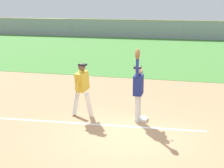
# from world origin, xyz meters

# --- Properties ---
(ground_plane) EXTENTS (73.47, 73.47, 0.00)m
(ground_plane) POSITION_xyz_m (0.00, 0.00, 0.00)
(ground_plane) COLOR tan
(outfield_grass) EXTENTS (42.49, 17.05, 0.01)m
(outfield_grass) POSITION_xyz_m (0.00, 15.65, 0.01)
(outfield_grass) COLOR #478438
(outfield_grass) RESTS_ON ground_plane
(chalk_foul_line) EXTENTS (11.98, 0.88, 0.01)m
(chalk_foul_line) POSITION_xyz_m (-3.92, 0.49, 0.00)
(chalk_foul_line) COLOR white
(chalk_foul_line) RESTS_ON ground_plane
(first_base) EXTENTS (0.39, 0.39, 0.08)m
(first_base) POSITION_xyz_m (0.08, 1.39, 0.04)
(first_base) COLOR white
(first_base) RESTS_ON ground_plane
(fielder) EXTENTS (0.28, 0.89, 2.28)m
(fielder) POSITION_xyz_m (0.00, 1.24, 1.12)
(fielder) COLOR silver
(fielder) RESTS_ON ground_plane
(runner) EXTENTS (0.75, 0.84, 1.72)m
(runner) POSITION_xyz_m (-1.79, 1.30, 1.00)
(runner) COLOR white
(runner) RESTS_ON ground_plane
(baseball) EXTENTS (0.07, 0.07, 0.07)m
(baseball) POSITION_xyz_m (-0.05, 1.64, 2.00)
(baseball) COLOR white
(outfield_fence) EXTENTS (42.57, 0.08, 1.69)m
(outfield_fence) POSITION_xyz_m (0.00, 24.17, 0.85)
(outfield_fence) COLOR #93999E
(outfield_fence) RESTS_ON ground_plane
(parked_car_tan) EXTENTS (4.53, 2.38, 1.25)m
(parked_car_tan) POSITION_xyz_m (-8.81, 26.69, 0.67)
(parked_car_tan) COLOR tan
(parked_car_tan) RESTS_ON ground_plane
(parked_car_silver) EXTENTS (4.41, 2.13, 1.25)m
(parked_car_silver) POSITION_xyz_m (-3.63, 26.47, 0.67)
(parked_car_silver) COLOR #B7B7BC
(parked_car_silver) RESTS_ON ground_plane
(parked_car_blue) EXTENTS (4.49, 2.29, 1.25)m
(parked_car_blue) POSITION_xyz_m (1.35, 27.07, 0.67)
(parked_car_blue) COLOR #23389E
(parked_car_blue) RESTS_ON ground_plane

